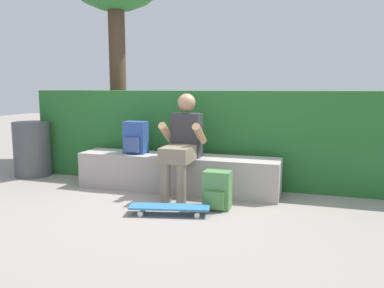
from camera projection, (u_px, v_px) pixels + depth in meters
The scene contains 8 objects.
ground_plane at pixel (168, 197), 4.45m from camera, with size 24.00×24.00×0.00m, color gray.
bench_main at pixel (177, 173), 4.71m from camera, with size 2.49×0.47×0.44m.
person_skater at pixel (183, 142), 4.40m from camera, with size 0.49×0.62×1.19m.
skateboard_near_person at pixel (170, 207), 3.82m from camera, with size 0.82×0.37×0.09m.
backpack_on_bench at pixel (135, 138), 4.81m from camera, with size 0.28×0.23×0.40m.
backpack_on_ground at pixel (217, 191), 4.00m from camera, with size 0.28×0.23×0.40m.
hedge_row at pixel (217, 136), 5.14m from camera, with size 5.17×0.62×1.22m.
trash_bin at pixel (32, 149), 5.50m from camera, with size 0.51×0.51×0.78m.
Camera 1 is at (1.57, -4.03, 1.25)m, focal length 35.89 mm.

